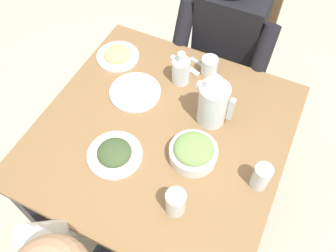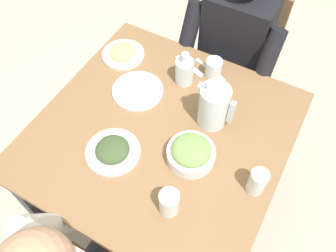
# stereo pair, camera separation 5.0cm
# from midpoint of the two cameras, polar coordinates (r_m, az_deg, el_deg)

# --- Properties ---
(ground_plane) EXTENTS (8.00, 8.00, 0.00)m
(ground_plane) POSITION_cam_midpoint_polar(r_m,az_deg,el_deg) (2.08, -1.45, -12.15)
(ground_plane) COLOR #B7AD99
(dining_table) EXTENTS (0.99, 0.99, 0.74)m
(dining_table) POSITION_cam_midpoint_polar(r_m,az_deg,el_deg) (1.52, -1.94, -3.11)
(dining_table) COLOR olive
(dining_table) RESTS_ON ground_plane
(chair_far) EXTENTS (0.40, 0.40, 0.89)m
(chair_far) POSITION_cam_midpoint_polar(r_m,az_deg,el_deg) (2.07, 9.29, 11.41)
(chair_far) COLOR brown
(chair_far) RESTS_ON ground_plane
(diner_far) EXTENTS (0.48, 0.53, 1.18)m
(diner_far) POSITION_cam_midpoint_polar(r_m,az_deg,el_deg) (1.83, 7.68, 10.75)
(diner_far) COLOR black
(diner_far) RESTS_ON ground_plane
(water_pitcher) EXTENTS (0.16, 0.12, 0.19)m
(water_pitcher) POSITION_cam_midpoint_polar(r_m,az_deg,el_deg) (1.40, 6.30, 3.54)
(water_pitcher) COLOR silver
(water_pitcher) RESTS_ON dining_table
(salad_bowl) EXTENTS (0.19, 0.19, 0.09)m
(salad_bowl) POSITION_cam_midpoint_polar(r_m,az_deg,el_deg) (1.33, 3.07, -4.18)
(salad_bowl) COLOR white
(salad_bowl) RESTS_ON dining_table
(plate_yoghurt) EXTENTS (0.22, 0.22, 0.04)m
(plate_yoghurt) POSITION_cam_midpoint_polar(r_m,az_deg,el_deg) (1.55, -6.31, 5.62)
(plate_yoghurt) COLOR white
(plate_yoghurt) RESTS_ON dining_table
(plate_dolmas) EXTENTS (0.21, 0.21, 0.05)m
(plate_dolmas) POSITION_cam_midpoint_polar(r_m,az_deg,el_deg) (1.37, -9.72, -4.44)
(plate_dolmas) COLOR white
(plate_dolmas) RESTS_ON dining_table
(plate_fries) EXTENTS (0.20, 0.20, 0.05)m
(plate_fries) POSITION_cam_midpoint_polar(r_m,az_deg,el_deg) (1.70, -9.04, 11.28)
(plate_fries) COLOR white
(plate_fries) RESTS_ON dining_table
(water_glass_near_left) EXTENTS (0.07, 0.07, 0.11)m
(water_glass_near_left) POSITION_cam_midpoint_polar(r_m,az_deg,el_deg) (1.30, 13.82, -8.04)
(water_glass_near_left) COLOR silver
(water_glass_near_left) RESTS_ON dining_table
(water_glass_center) EXTENTS (0.07, 0.07, 0.11)m
(water_glass_center) POSITION_cam_midpoint_polar(r_m,az_deg,el_deg) (1.22, 0.04, -12.33)
(water_glass_center) COLOR silver
(water_glass_center) RESTS_ON dining_table
(water_glass_far_left) EXTENTS (0.07, 0.07, 0.09)m
(water_glass_far_left) POSITION_cam_midpoint_polar(r_m,az_deg,el_deg) (1.61, 5.85, 9.66)
(water_glass_far_left) COLOR silver
(water_glass_far_left) RESTS_ON dining_table
(oil_carafe) EXTENTS (0.08, 0.08, 0.16)m
(oil_carafe) POSITION_cam_midpoint_polar(r_m,az_deg,el_deg) (1.56, 1.16, 8.81)
(oil_carafe) COLOR silver
(oil_carafe) RESTS_ON dining_table
(fork_near) EXTENTS (0.17, 0.08, 0.01)m
(fork_near) POSITION_cam_midpoint_polar(r_m,az_deg,el_deg) (1.66, 1.83, 9.80)
(fork_near) COLOR silver
(fork_near) RESTS_ON dining_table
(knife_near) EXTENTS (0.18, 0.08, 0.01)m
(knife_near) POSITION_cam_midpoint_polar(r_m,az_deg,el_deg) (1.65, 5.26, 9.32)
(knife_near) COLOR silver
(knife_near) RESTS_ON dining_table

